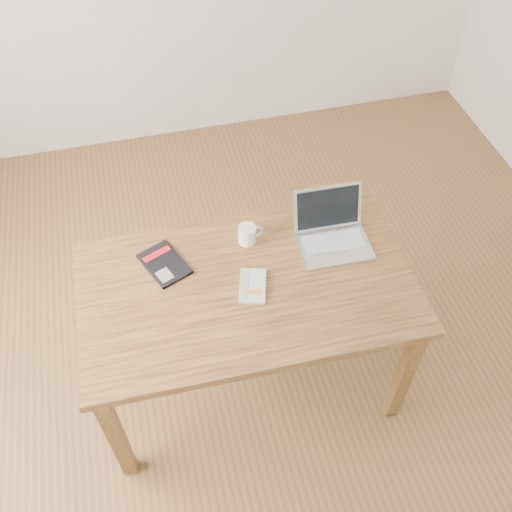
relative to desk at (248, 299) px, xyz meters
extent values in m
plane|color=brown|center=(0.11, 0.05, -0.66)|extent=(4.00, 4.00, 0.00)
cube|color=brown|center=(0.00, 0.00, 0.07)|extent=(1.37, 0.80, 0.04)
cube|color=brown|center=(-0.63, -0.32, -0.31)|extent=(0.06, 0.06, 0.71)
cube|color=brown|center=(0.61, -0.34, -0.31)|extent=(0.06, 0.06, 0.71)
cube|color=brown|center=(-0.61, 0.34, -0.31)|extent=(0.06, 0.06, 0.71)
cube|color=brown|center=(0.63, 0.32, -0.31)|extent=(0.06, 0.06, 0.71)
cube|color=beige|center=(0.02, -0.01, 0.10)|extent=(0.15, 0.19, 0.01)
cube|color=white|center=(0.02, -0.01, 0.10)|extent=(0.15, 0.19, 0.01)
cube|color=#82A975|center=(-0.01, 0.00, 0.10)|extent=(0.08, 0.17, 0.00)
cube|color=orange|center=(0.02, -0.05, 0.10)|extent=(0.06, 0.03, 0.00)
cube|color=black|center=(-0.31, 0.19, 0.10)|extent=(0.22, 0.26, 0.01)
cube|color=#B10C15|center=(-0.33, 0.25, 0.10)|extent=(0.13, 0.08, 0.00)
cube|color=gray|center=(-0.32, 0.13, 0.10)|extent=(0.08, 0.08, 0.00)
cube|color=silver|center=(0.41, 0.11, 0.10)|extent=(0.31, 0.22, 0.01)
cube|color=silver|center=(0.41, 0.13, 0.10)|extent=(0.26, 0.12, 0.00)
cube|color=#BCBCC1|center=(0.40, 0.04, 0.10)|extent=(0.09, 0.05, 0.00)
cube|color=silver|center=(0.41, 0.24, 0.20)|extent=(0.30, 0.08, 0.19)
cube|color=black|center=(0.41, 0.24, 0.20)|extent=(0.27, 0.06, 0.17)
cylinder|color=white|center=(0.06, 0.23, 0.13)|extent=(0.08, 0.08, 0.08)
cylinder|color=black|center=(0.06, 0.23, 0.17)|extent=(0.06, 0.06, 0.01)
torus|color=white|center=(0.10, 0.24, 0.13)|extent=(0.06, 0.02, 0.06)
camera|label=1|loc=(-0.31, -1.35, 1.91)|focal=40.00mm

